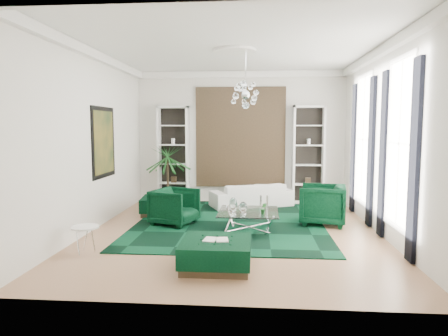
# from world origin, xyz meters

# --- Properties ---
(floor) EXTENTS (6.00, 7.00, 0.02)m
(floor) POSITION_xyz_m (0.00, 0.00, -0.01)
(floor) COLOR tan
(floor) RESTS_ON ground
(ceiling) EXTENTS (6.00, 7.00, 0.02)m
(ceiling) POSITION_xyz_m (0.00, 0.00, 3.81)
(ceiling) COLOR white
(ceiling) RESTS_ON ground
(wall_back) EXTENTS (6.00, 0.02, 3.80)m
(wall_back) POSITION_xyz_m (0.00, 3.51, 1.90)
(wall_back) COLOR silver
(wall_back) RESTS_ON ground
(wall_front) EXTENTS (6.00, 0.02, 3.80)m
(wall_front) POSITION_xyz_m (0.00, -3.51, 1.90)
(wall_front) COLOR silver
(wall_front) RESTS_ON ground
(wall_left) EXTENTS (0.02, 7.00, 3.80)m
(wall_left) POSITION_xyz_m (-3.01, 0.00, 1.90)
(wall_left) COLOR silver
(wall_left) RESTS_ON ground
(wall_right) EXTENTS (0.02, 7.00, 3.80)m
(wall_right) POSITION_xyz_m (3.01, 0.00, 1.90)
(wall_right) COLOR silver
(wall_right) RESTS_ON ground
(crown_molding) EXTENTS (6.00, 7.00, 0.18)m
(crown_molding) POSITION_xyz_m (0.00, 0.00, 3.70)
(crown_molding) COLOR white
(crown_molding) RESTS_ON ceiling
(ceiling_medallion) EXTENTS (0.90, 0.90, 0.05)m
(ceiling_medallion) POSITION_xyz_m (0.00, 0.30, 3.77)
(ceiling_medallion) COLOR white
(ceiling_medallion) RESTS_ON ceiling
(tapestry) EXTENTS (2.50, 0.06, 2.80)m
(tapestry) POSITION_xyz_m (0.00, 3.46, 1.90)
(tapestry) COLOR black
(tapestry) RESTS_ON wall_back
(shelving_left) EXTENTS (0.90, 0.38, 2.80)m
(shelving_left) POSITION_xyz_m (-1.95, 3.31, 1.40)
(shelving_left) COLOR white
(shelving_left) RESTS_ON floor
(shelving_right) EXTENTS (0.90, 0.38, 2.80)m
(shelving_right) POSITION_xyz_m (1.95, 3.31, 1.40)
(shelving_right) COLOR white
(shelving_right) RESTS_ON floor
(painting) EXTENTS (0.04, 1.30, 1.60)m
(painting) POSITION_xyz_m (-2.97, 0.60, 1.85)
(painting) COLOR black
(painting) RESTS_ON wall_left
(window_near) EXTENTS (0.03, 1.10, 2.90)m
(window_near) POSITION_xyz_m (2.99, -0.90, 1.90)
(window_near) COLOR white
(window_near) RESTS_ON wall_right
(curtain_near_a) EXTENTS (0.07, 0.30, 3.25)m
(curtain_near_a) POSITION_xyz_m (2.96, -1.68, 1.65)
(curtain_near_a) COLOR black
(curtain_near_a) RESTS_ON floor
(curtain_near_b) EXTENTS (0.07, 0.30, 3.25)m
(curtain_near_b) POSITION_xyz_m (2.96, -0.12, 1.65)
(curtain_near_b) COLOR black
(curtain_near_b) RESTS_ON floor
(window_far) EXTENTS (0.03, 1.10, 2.90)m
(window_far) POSITION_xyz_m (2.99, 1.50, 1.90)
(window_far) COLOR white
(window_far) RESTS_ON wall_right
(curtain_far_a) EXTENTS (0.07, 0.30, 3.25)m
(curtain_far_a) POSITION_xyz_m (2.96, 0.72, 1.65)
(curtain_far_a) COLOR black
(curtain_far_a) RESTS_ON floor
(curtain_far_b) EXTENTS (0.07, 0.30, 3.25)m
(curtain_far_b) POSITION_xyz_m (2.96, 2.28, 1.65)
(curtain_far_b) COLOR black
(curtain_far_b) RESTS_ON floor
(rug) EXTENTS (4.20, 5.00, 0.02)m
(rug) POSITION_xyz_m (-0.14, 0.86, 0.01)
(rug) COLOR black
(rug) RESTS_ON floor
(sofa) EXTENTS (2.38, 1.67, 0.65)m
(sofa) POSITION_xyz_m (0.34, 2.75, 0.32)
(sofa) COLOR silver
(sofa) RESTS_ON floor
(armchair_left) EXTENTS (1.14, 1.13, 0.82)m
(armchair_left) POSITION_xyz_m (-1.35, 0.53, 0.41)
(armchair_left) COLOR black
(armchair_left) RESTS_ON floor
(armchair_right) EXTENTS (1.16, 1.14, 0.91)m
(armchair_right) POSITION_xyz_m (1.96, 0.85, 0.45)
(armchair_right) COLOR black
(armchair_right) RESTS_ON floor
(coffee_table) EXTENTS (1.27, 1.27, 0.43)m
(coffee_table) POSITION_xyz_m (0.31, 0.11, 0.21)
(coffee_table) COLOR white
(coffee_table) RESTS_ON floor
(ottoman_side) EXTENTS (1.08, 1.08, 0.43)m
(ottoman_side) POSITION_xyz_m (-1.91, 1.60, 0.22)
(ottoman_side) COLOR black
(ottoman_side) RESTS_ON floor
(ottoman_front) EXTENTS (1.08, 1.08, 0.43)m
(ottoman_front) POSITION_xyz_m (-0.15, -2.13, 0.22)
(ottoman_front) COLOR black
(ottoman_front) RESTS_ON floor
(book) EXTENTS (0.39, 0.26, 0.03)m
(book) POSITION_xyz_m (-0.15, -2.13, 0.44)
(book) COLOR white
(book) RESTS_ON ottoman_front
(side_table) EXTENTS (0.54, 0.54, 0.46)m
(side_table) POSITION_xyz_m (-2.50, -1.60, 0.23)
(side_table) COLOR white
(side_table) RESTS_ON floor
(palm) EXTENTS (1.72, 1.72, 2.19)m
(palm) POSITION_xyz_m (-2.07, 3.04, 1.10)
(palm) COLOR #19521E
(palm) RESTS_ON floor
(chandelier) EXTENTS (0.93, 0.93, 0.64)m
(chandelier) POSITION_xyz_m (0.24, 0.18, 2.85)
(chandelier) COLOR white
(chandelier) RESTS_ON ceiling
(table_plant) EXTENTS (0.13, 0.11, 0.23)m
(table_plant) POSITION_xyz_m (0.62, -0.15, 0.54)
(table_plant) COLOR #19521E
(table_plant) RESTS_ON coffee_table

